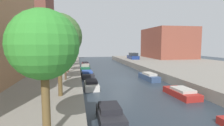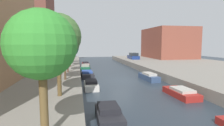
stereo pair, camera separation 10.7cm
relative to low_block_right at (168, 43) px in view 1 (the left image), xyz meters
name	(u,v)px [view 1 (the left image)]	position (x,y,z in m)	size (l,w,h in m)	color
ground_plane	(121,80)	(-18.00, -22.27, -4.82)	(84.00, 84.00, 0.00)	#28333D
quay_right	(224,73)	(-3.00, -22.27, -4.32)	(20.00, 64.00, 1.00)	gray
low_block_right	(168,43)	(0.00, 0.00, 0.00)	(10.00, 13.28, 7.63)	brown
street_tree_0	(44,45)	(-24.57, -37.32, -0.27)	(2.59, 2.59, 4.88)	brown
street_tree_1	(59,37)	(-24.57, -31.49, 0.26)	(3.13, 3.13, 5.67)	brown
street_tree_2	(65,46)	(-24.57, -25.64, -0.42)	(2.87, 2.87, 4.84)	brown
street_tree_3	(67,44)	(-24.57, -20.65, -0.23)	(2.09, 2.09, 4.66)	brown
street_tree_4	(69,42)	(-24.57, -14.80, 0.06)	(2.22, 2.22, 5.06)	brown
street_tree_5	(71,48)	(-24.57, -8.94, -0.99)	(1.83, 1.83, 3.79)	brown
parked_car	(133,56)	(-10.11, -2.29, -3.20)	(1.98, 4.76, 1.49)	navy
moored_boat_left_1	(110,115)	(-21.55, -34.12, -4.40)	(1.47, 3.12, 0.97)	#232328
moored_boat_left_2	(91,85)	(-21.99, -25.74, -4.45)	(1.41, 3.31, 0.87)	beige
moored_boat_left_3	(87,74)	(-22.07, -19.28, -4.43)	(1.74, 3.97, 0.89)	#232328
moored_boat_left_4	(86,68)	(-21.97, -11.97, -4.39)	(1.87, 4.35, 0.99)	#195638
moored_boat_left_5	(85,64)	(-21.68, -4.98, -4.49)	(1.55, 3.48, 0.77)	maroon
moored_boat_right_2	(182,93)	(-14.42, -30.12, -4.48)	(1.69, 3.77, 0.77)	maroon
moored_boat_right_3	(149,77)	(-14.40, -22.67, -4.41)	(1.52, 4.07, 0.95)	#33476B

